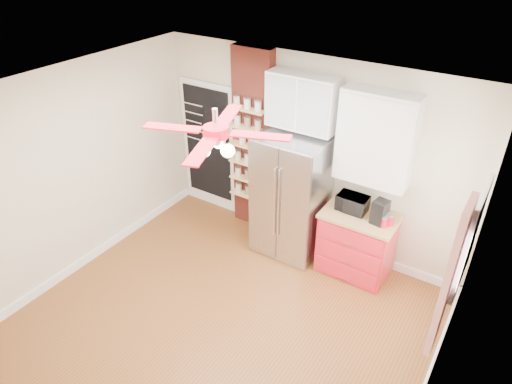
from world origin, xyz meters
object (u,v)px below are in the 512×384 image
Objects in this scene: canister_left at (383,222)px; toaster_oven at (352,203)px; fridge at (291,196)px; ceiling_fan at (216,132)px; coffee_maker at (380,212)px; pantry_jar_oats at (242,139)px; red_cabinet at (357,243)px.

toaster_oven is at bearing 164.02° from canister_left.
ceiling_fan reaches higher than fridge.
coffee_maker is 2.44× the size of canister_left.
canister_left is 1.01× the size of pantry_jar_oats.
ceiling_fan is at bearing -116.52° from coffee_maker.
fridge reaches higher than red_cabinet.
canister_left is (0.32, -0.10, 0.51)m from red_cabinet.
pantry_jar_oats is (-1.72, 0.06, 0.43)m from toaster_oven.
coffee_maker reaches higher than canister_left.
fridge is at bearing -170.92° from coffee_maker.
pantry_jar_oats is at bearing 170.69° from fridge.
toaster_oven reaches higher than canister_left.
ceiling_fan is 2.48m from canister_left.
fridge is 2.25m from ceiling_fan.
coffee_maker is at bearing 54.53° from ceiling_fan.
toaster_oven reaches higher than red_cabinet.
pantry_jar_oats reaches higher than coffee_maker.
fridge reaches higher than toaster_oven.
canister_left is 2.23m from pantry_jar_oats.
toaster_oven is (0.83, 0.08, 0.13)m from fridge.
pantry_jar_oats is (-2.17, 0.19, 0.47)m from canister_left.
pantry_jar_oats is at bearing 178.58° from toaster_oven.
canister_left is (0.07, -0.05, -0.09)m from coffee_maker.
coffee_maker is 2.14m from pantry_jar_oats.
toaster_oven is 0.48m from canister_left.
fridge is at bearing -9.31° from pantry_jar_oats.
toaster_oven is (-0.14, 0.03, 0.55)m from red_cabinet.
pantry_jar_oats is (-0.93, 1.77, -0.99)m from ceiling_fan.
coffee_maker is (0.38, -0.08, 0.05)m from toaster_oven.
ceiling_fan is (-0.92, -1.68, 1.97)m from red_cabinet.
red_cabinet is 0.65m from coffee_maker.
toaster_oven is 0.39m from coffee_maker.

